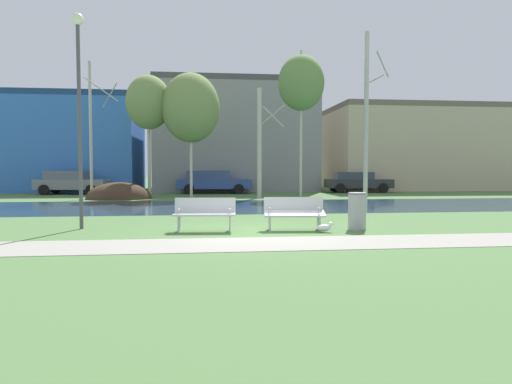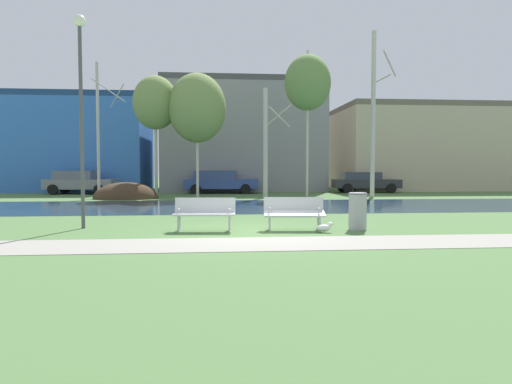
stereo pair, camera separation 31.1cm
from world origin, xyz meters
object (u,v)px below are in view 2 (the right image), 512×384
Objects in this scene: trash_bin at (358,211)px; bench_left at (205,213)px; parked_hatch_third_dark at (365,182)px; parked_sedan_second_blue at (220,181)px; bench_right at (294,212)px; streetlamp at (81,88)px; seagull at (324,227)px; parked_van_nearest_grey at (80,182)px.

bench_left is at bearing 178.74° from trash_bin.
parked_sedan_second_blue is at bearing -178.91° from parked_hatch_third_dark.
streetlamp is (-5.70, 0.88, 3.34)m from bench_right.
trash_bin reaches higher than bench_right.
parked_van_nearest_grey reaches higher than seagull.
parked_sedan_second_blue reaches higher than parked_hatch_third_dark.
parked_hatch_third_dark reaches higher than bench_right.
bench_right is 0.37× the size of parked_hatch_third_dark.
trash_bin reaches higher than bench_left.
parked_van_nearest_grey is 0.90× the size of parked_sedan_second_blue.
parked_hatch_third_dark is at bearing 66.37° from bench_right.
seagull is 0.10× the size of parked_sedan_second_blue.
parked_sedan_second_blue reaches higher than bench_right.
bench_right reaches higher than seagull.
parked_sedan_second_blue is (0.58, 18.07, 0.31)m from bench_left.
bench_right is 1.70m from trash_bin.
parked_van_nearest_grey is (-12.41, 18.25, 0.27)m from trash_bin.
seagull is at bearing -111.20° from parked_hatch_third_dark.
trash_bin is (1.70, -0.09, 0.04)m from bench_right.
seagull is (-1.01, -0.46, -0.38)m from trash_bin.
streetlamp is 1.31× the size of parked_van_nearest_grey.
parked_hatch_third_dark is (6.28, 18.34, 0.22)m from trash_bin.
parked_van_nearest_grey reaches higher than trash_bin.
bench_left is 0.34× the size of parked_sedan_second_blue.
parked_hatch_third_dark is (7.99, 18.25, 0.27)m from bench_right.
parked_sedan_second_blue is (-1.79, 18.07, 0.31)m from bench_right.
streetlamp is (-7.40, 0.97, 3.29)m from trash_bin.
parked_hatch_third_dark reaches higher than seagull.
seagull is at bearing -82.43° from parked_sedan_second_blue.
parked_sedan_second_blue is at bearing 100.87° from trash_bin.
bench_left is 1.65× the size of trash_bin.
streetlamp is at bearing -73.83° from parked_van_nearest_grey.
trash_bin is 0.17× the size of streetlamp.
streetlamp is (-3.33, 0.88, 3.34)m from bench_left.
parked_van_nearest_grey is 18.69m from parked_hatch_third_dark.
parked_hatch_third_dark is (18.69, 0.10, -0.05)m from parked_van_nearest_grey.
bench_right is (2.37, 0.00, 0.00)m from bench_left.
streetlamp is 1.29× the size of parked_hatch_third_dark.
streetlamp is 17.88m from parked_sedan_second_blue.
seagull is 0.11× the size of parked_hatch_third_dark.
seagull is (3.06, -0.55, -0.34)m from bench_left.
parked_hatch_third_dark is at bearing 71.09° from trash_bin.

